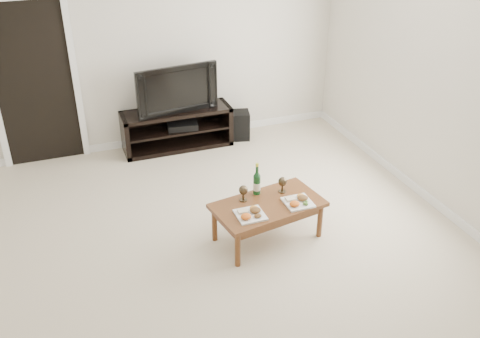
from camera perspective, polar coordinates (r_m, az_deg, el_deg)
name	(u,v)px	position (r m, az deg, el deg)	size (l,w,h in m)	color
floor	(227,255)	(5.36, -1.38, -9.13)	(5.50, 5.50, 0.00)	beige
back_wall	(157,50)	(7.19, -8.88, 12.42)	(5.00, 0.04, 2.60)	silver
doorway	(35,85)	(7.11, -21.03, 8.33)	(0.90, 0.02, 2.05)	black
media_console	(177,129)	(7.32, -6.73, 4.29)	(1.47, 0.45, 0.55)	black
television	(175,87)	(7.09, -7.00, 8.63)	(1.10, 0.14, 0.63)	black
av_receiver	(182,125)	(7.30, -6.17, 4.70)	(0.40, 0.30, 0.08)	black
subwoofer	(240,125)	(7.56, -0.04, 4.71)	(0.27, 0.27, 0.40)	black
coffee_table	(268,221)	(5.47, 2.96, -5.54)	(1.09, 0.59, 0.42)	brown
plate_left	(250,213)	(5.14, 1.10, -4.69)	(0.27, 0.27, 0.07)	white
plate_right	(298,200)	(5.36, 6.22, -3.34)	(0.27, 0.27, 0.07)	white
wine_bottle	(257,179)	(5.42, 1.82, -1.04)	(0.07, 0.07, 0.35)	#103B18
goblet_left	(243,193)	(5.35, 0.36, -2.59)	(0.09, 0.09, 0.17)	#3E3221
goblet_right	(282,185)	(5.51, 4.55, -1.67)	(0.09, 0.09, 0.17)	#3E3221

